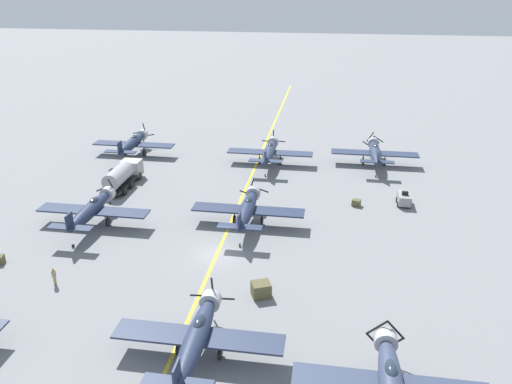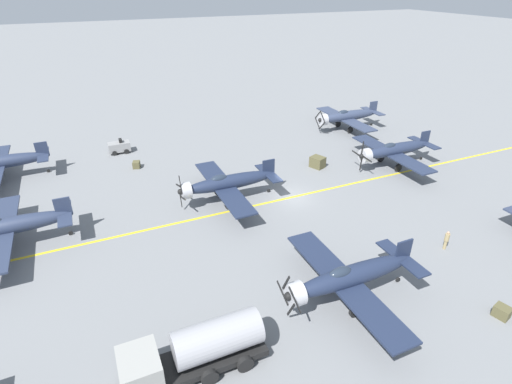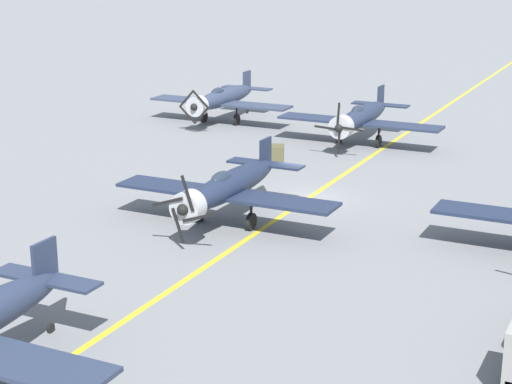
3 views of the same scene
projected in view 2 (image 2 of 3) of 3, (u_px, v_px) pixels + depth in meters
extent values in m
plane|color=slate|center=(290.00, 198.00, 40.19)|extent=(400.00, 400.00, 0.00)
cube|color=yellow|center=(290.00, 198.00, 40.18)|extent=(0.30, 160.00, 0.01)
ellipsoid|color=#202A44|center=(230.00, 182.00, 38.73)|extent=(1.50, 9.50, 1.42)
cylinder|color=#B7B7BC|center=(186.00, 191.00, 37.14)|extent=(1.58, 0.90, 1.58)
ellipsoid|color=#232D3D|center=(219.00, 179.00, 38.06)|extent=(0.80, 1.70, 0.76)
cube|color=#202A44|center=(223.00, 186.00, 38.62)|extent=(12.00, 2.10, 0.16)
cube|color=#202A44|center=(268.00, 173.00, 40.13)|extent=(4.40, 1.10, 0.12)
cube|color=#202A44|center=(269.00, 167.00, 39.82)|extent=(0.14, 1.30, 1.60)
sphere|color=black|center=(181.00, 192.00, 36.96)|extent=(0.56, 0.56, 0.56)
cube|color=black|center=(180.00, 185.00, 36.34)|extent=(0.68, 0.06, 1.71)
cube|color=black|center=(183.00, 198.00, 36.42)|extent=(1.71, 0.06, 0.68)
cube|color=black|center=(181.00, 198.00, 37.58)|extent=(0.68, 0.06, 1.71)
cube|color=black|center=(178.00, 185.00, 37.50)|extent=(1.71, 0.06, 0.68)
cylinder|color=black|center=(229.00, 199.00, 37.72)|extent=(0.14, 0.14, 1.26)
cylinder|color=black|center=(229.00, 205.00, 38.02)|extent=(0.22, 0.90, 0.90)
cylinder|color=black|center=(218.00, 186.00, 40.13)|extent=(0.14, 0.14, 1.26)
cylinder|color=black|center=(219.00, 191.00, 40.43)|extent=(0.22, 0.90, 0.90)
cylinder|color=black|center=(269.00, 191.00, 41.11)|extent=(0.12, 0.36, 0.36)
ellipsoid|color=#263049|center=(397.00, 149.00, 46.06)|extent=(1.50, 9.50, 1.42)
cylinder|color=#B7B7BC|center=(365.00, 155.00, 44.47)|extent=(1.58, 0.90, 1.58)
ellipsoid|color=#232D3D|center=(390.00, 146.00, 45.39)|extent=(0.80, 1.70, 0.76)
cube|color=#263049|center=(391.00, 153.00, 45.95)|extent=(12.00, 2.10, 0.16)
cube|color=#263049|center=(424.00, 143.00, 47.46)|extent=(4.40, 1.10, 0.12)
cube|color=#263049|center=(425.00, 138.00, 47.15)|extent=(0.14, 1.30, 1.60)
sphere|color=black|center=(362.00, 156.00, 44.29)|extent=(0.56, 0.56, 0.56)
cube|color=black|center=(361.00, 163.00, 44.67)|extent=(0.23, 0.06, 1.75)
cube|color=black|center=(357.00, 154.00, 45.01)|extent=(1.75, 0.06, 0.23)
cube|color=black|center=(362.00, 149.00, 43.91)|extent=(0.23, 0.06, 1.75)
cube|color=black|center=(367.00, 159.00, 43.56)|extent=(1.75, 0.06, 0.23)
cylinder|color=black|center=(399.00, 163.00, 45.05)|extent=(0.14, 0.14, 1.26)
cylinder|color=black|center=(398.00, 168.00, 45.35)|extent=(0.22, 0.90, 0.90)
cylinder|color=black|center=(382.00, 153.00, 47.46)|extent=(0.14, 0.14, 1.26)
cylinder|color=black|center=(381.00, 158.00, 47.76)|extent=(0.22, 0.90, 0.90)
cylinder|color=black|center=(421.00, 158.00, 48.44)|extent=(0.12, 0.36, 0.36)
ellipsoid|color=#2A344E|center=(10.00, 226.00, 31.92)|extent=(1.50, 9.50, 1.42)
cube|color=#2A344E|center=(0.00, 231.00, 31.80)|extent=(12.00, 2.10, 0.16)
cube|color=#2A344E|center=(65.00, 213.00, 33.31)|extent=(4.40, 1.10, 0.12)
cube|color=#2A344E|center=(63.00, 207.00, 33.00)|extent=(0.14, 1.30, 1.60)
cylinder|color=black|center=(0.00, 248.00, 30.90)|extent=(0.14, 0.14, 1.26)
cylinder|color=black|center=(3.00, 255.00, 31.20)|extent=(0.22, 0.90, 0.90)
cylinder|color=black|center=(4.00, 228.00, 33.31)|extent=(0.14, 0.14, 1.26)
cylinder|color=black|center=(7.00, 235.00, 33.61)|extent=(0.22, 0.90, 0.90)
cylinder|color=black|center=(71.00, 233.00, 34.29)|extent=(0.12, 0.36, 0.36)
ellipsoid|color=#202A43|center=(354.00, 275.00, 26.65)|extent=(1.50, 9.50, 1.42)
cylinder|color=#B7B7BC|center=(295.00, 294.00, 25.05)|extent=(1.57, 0.90, 1.58)
ellipsoid|color=#232D3D|center=(340.00, 273.00, 25.97)|extent=(0.80, 1.70, 0.76)
cube|color=#202A43|center=(344.00, 282.00, 26.53)|extent=(12.00, 2.10, 0.16)
cube|color=#202A43|center=(402.00, 258.00, 28.04)|extent=(4.40, 1.10, 0.12)
cube|color=#202A43|center=(404.00, 250.00, 27.73)|extent=(0.14, 1.30, 1.60)
sphere|color=black|center=(288.00, 296.00, 24.87)|extent=(0.56, 0.56, 0.56)
cube|color=black|center=(295.00, 300.00, 24.06)|extent=(1.63, 0.06, 0.89)
cube|color=black|center=(291.00, 310.00, 24.94)|extent=(0.89, 0.06, 1.63)
cube|color=black|center=(282.00, 293.00, 25.69)|extent=(1.63, 0.06, 0.89)
cube|color=black|center=(286.00, 283.00, 24.81)|extent=(0.89, 0.06, 1.63)
cylinder|color=black|center=(356.00, 304.00, 25.63)|extent=(0.14, 0.14, 1.26)
cylinder|color=black|center=(355.00, 311.00, 25.93)|extent=(0.22, 0.90, 0.90)
cylinder|color=black|center=(330.00, 276.00, 28.04)|extent=(0.14, 0.14, 1.26)
cylinder|color=black|center=(330.00, 283.00, 28.34)|extent=(0.22, 0.90, 0.90)
cylinder|color=black|center=(398.00, 280.00, 29.02)|extent=(0.12, 0.36, 0.36)
ellipsoid|color=#28324C|center=(2.00, 162.00, 42.93)|extent=(1.50, 9.50, 1.42)
cube|color=#28324C|center=(43.00, 154.00, 44.32)|extent=(4.40, 1.10, 0.12)
cube|color=#28324C|center=(42.00, 149.00, 44.01)|extent=(0.14, 1.30, 1.60)
cylinder|color=black|center=(0.00, 171.00, 44.62)|extent=(0.22, 0.90, 0.90)
cylinder|color=black|center=(48.00, 171.00, 45.31)|extent=(0.12, 0.36, 0.36)
ellipsoid|color=#333E57|center=(350.00, 116.00, 57.20)|extent=(1.50, 9.50, 1.42)
cylinder|color=#B7B7BC|center=(323.00, 120.00, 55.61)|extent=(1.57, 0.90, 1.58)
ellipsoid|color=#232D3D|center=(343.00, 113.00, 56.52)|extent=(0.80, 1.70, 0.76)
cube|color=#333E57|center=(345.00, 119.00, 57.09)|extent=(12.00, 2.10, 0.16)
cube|color=#333E57|center=(373.00, 111.00, 58.59)|extent=(4.40, 1.10, 0.12)
cube|color=#333E57|center=(373.00, 107.00, 58.28)|extent=(0.14, 1.30, 1.60)
sphere|color=black|center=(320.00, 120.00, 55.43)|extent=(0.56, 0.56, 0.56)
cube|color=black|center=(323.00, 117.00, 54.63)|extent=(1.38, 0.06, 1.29)
cube|color=black|center=(322.00, 126.00, 55.25)|extent=(1.29, 0.06, 1.38)
cube|color=black|center=(317.00, 123.00, 56.22)|extent=(1.38, 0.06, 1.29)
cube|color=black|center=(318.00, 114.00, 55.60)|extent=(1.29, 0.06, 1.38)
cylinder|color=black|center=(351.00, 126.00, 56.18)|extent=(0.14, 0.14, 1.26)
cylinder|color=black|center=(350.00, 130.00, 56.48)|extent=(0.22, 0.90, 0.90)
cylinder|color=black|center=(338.00, 120.00, 58.59)|extent=(0.14, 0.14, 1.26)
cylinder|color=black|center=(338.00, 124.00, 58.89)|extent=(0.22, 0.90, 0.90)
cylinder|color=black|center=(371.00, 124.00, 59.58)|extent=(0.12, 0.36, 0.36)
cube|color=black|center=(196.00, 362.00, 22.33)|extent=(2.25, 8.00, 0.40)
cube|color=#999993|center=(140.00, 371.00, 20.89)|extent=(2.50, 2.08, 2.00)
cylinder|color=#9E9EA3|center=(217.00, 338.00, 22.19)|extent=(2.10, 4.96, 2.10)
cylinder|color=black|center=(148.00, 362.00, 22.46)|extent=(0.30, 1.00, 1.00)
cylinder|color=black|center=(210.00, 378.00, 21.58)|extent=(0.30, 1.00, 1.00)
cylinder|color=black|center=(197.00, 345.00, 23.49)|extent=(0.30, 1.00, 1.00)
cylinder|color=black|center=(245.00, 364.00, 22.33)|extent=(0.30, 1.00, 1.00)
cylinder|color=black|center=(230.00, 334.00, 24.23)|extent=(0.30, 1.00, 1.00)
cube|color=gray|center=(119.00, 147.00, 50.07)|extent=(1.40, 2.60, 1.10)
cube|color=black|center=(120.00, 141.00, 49.79)|extent=(0.70, 0.36, 0.44)
cylinder|color=black|center=(115.00, 153.00, 49.50)|extent=(0.20, 0.60, 0.60)
cylinder|color=black|center=(113.00, 149.00, 50.60)|extent=(0.20, 0.60, 0.60)
cylinder|color=black|center=(127.00, 151.00, 50.01)|extent=(0.20, 0.60, 0.60)
cylinder|color=black|center=(125.00, 148.00, 51.11)|extent=(0.20, 0.60, 0.60)
cylinder|color=tan|center=(445.00, 245.00, 32.45)|extent=(0.25, 0.25, 0.80)
cylinder|color=tan|center=(447.00, 237.00, 32.10)|extent=(0.37, 0.37, 0.67)
sphere|color=tan|center=(448.00, 233.00, 31.89)|extent=(0.22, 0.22, 0.22)
cube|color=brown|center=(318.00, 162.00, 46.31)|extent=(1.90, 1.77, 1.27)
cube|color=brown|center=(136.00, 165.00, 46.28)|extent=(1.11, 1.01, 0.77)
cube|color=brown|center=(502.00, 312.00, 25.94)|extent=(1.13, 1.02, 0.80)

